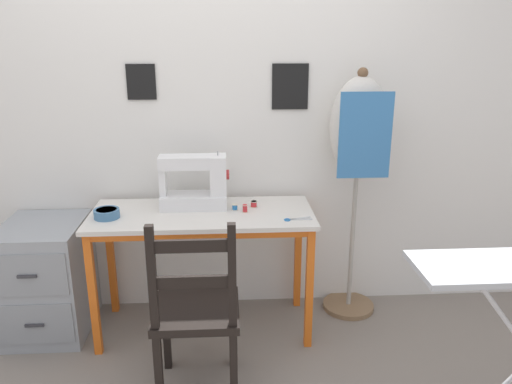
# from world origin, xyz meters

# --- Properties ---
(ground_plane) EXTENTS (14.00, 14.00, 0.00)m
(ground_plane) POSITION_xyz_m (0.00, 0.00, 0.00)
(ground_plane) COLOR gray
(wall_back) EXTENTS (10.00, 0.06, 2.55)m
(wall_back) POSITION_xyz_m (0.00, 0.59, 1.28)
(wall_back) COLOR silver
(wall_back) RESTS_ON ground_plane
(sewing_table) EXTENTS (1.24, 0.52, 0.73)m
(sewing_table) POSITION_xyz_m (0.00, 0.25, 0.64)
(sewing_table) COLOR silver
(sewing_table) RESTS_ON ground_plane
(sewing_machine) EXTENTS (0.39, 0.17, 0.33)m
(sewing_machine) POSITION_xyz_m (-0.02, 0.34, 0.87)
(sewing_machine) COLOR white
(sewing_machine) RESTS_ON sewing_table
(fabric_bowl) EXTENTS (0.14, 0.14, 0.05)m
(fabric_bowl) POSITION_xyz_m (-0.51, 0.20, 0.76)
(fabric_bowl) COLOR teal
(fabric_bowl) RESTS_ON sewing_table
(scissors) EXTENTS (0.15, 0.06, 0.01)m
(scissors) POSITION_xyz_m (0.49, 0.11, 0.73)
(scissors) COLOR silver
(scissors) RESTS_ON sewing_table
(thread_spool_near_machine) EXTENTS (0.04, 0.04, 0.03)m
(thread_spool_near_machine) POSITION_xyz_m (0.18, 0.29, 0.75)
(thread_spool_near_machine) COLOR #2875C1
(thread_spool_near_machine) RESTS_ON sewing_table
(thread_spool_mid_table) EXTENTS (0.03, 0.03, 0.04)m
(thread_spool_mid_table) POSITION_xyz_m (0.24, 0.25, 0.75)
(thread_spool_mid_table) COLOR red
(thread_spool_mid_table) RESTS_ON sewing_table
(thread_spool_far_edge) EXTENTS (0.04, 0.04, 0.03)m
(thread_spool_far_edge) POSITION_xyz_m (0.29, 0.33, 0.75)
(thread_spool_far_edge) COLOR red
(thread_spool_far_edge) RESTS_ON sewing_table
(wooden_chair) EXTENTS (0.40, 0.38, 0.92)m
(wooden_chair) POSITION_xyz_m (-0.01, -0.30, 0.43)
(wooden_chair) COLOR black
(wooden_chair) RESTS_ON ground_plane
(filing_cabinet) EXTENTS (0.44, 0.53, 0.66)m
(filing_cabinet) POSITION_xyz_m (-0.90, 0.30, 0.33)
(filing_cabinet) COLOR #93999E
(filing_cabinet) RESTS_ON ground_plane
(dress_form) EXTENTS (0.35, 0.32, 1.50)m
(dress_form) POSITION_xyz_m (0.90, 0.42, 1.10)
(dress_form) COLOR #846647
(dress_form) RESTS_ON ground_plane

